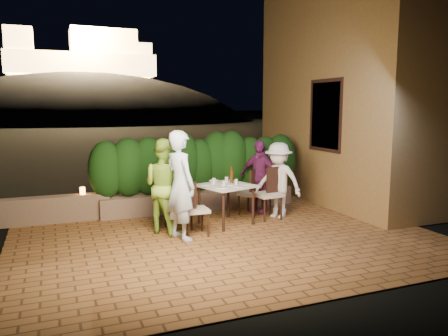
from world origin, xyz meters
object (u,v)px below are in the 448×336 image
chair_left_front (195,209)px  parapet_lamp (83,191)px  chair_right_back (251,193)px  chair_right_front (268,193)px  diner_green (164,186)px  dining_table (226,204)px  diner_purple (259,176)px  bowl (214,181)px  chair_left_back (178,202)px  diner_blue (180,185)px  beer_bottle (231,175)px  diner_white (278,180)px

chair_left_front → parapet_lamp: size_ratio=6.61×
chair_right_back → chair_right_front: bearing=77.6°
chair_right_front → diner_green: bearing=-1.2°
dining_table → diner_purple: 1.22m
bowl → chair_left_back: 0.90m
diner_blue → chair_left_front: bearing=-84.2°
diner_blue → beer_bottle: bearing=-77.7°
bowl → beer_bottle: bearing=-39.6°
beer_bottle → parapet_lamp: size_ratio=2.36×
dining_table → bowl: size_ratio=4.93×
beer_bottle → bowl: bearing=140.4°
diner_green → diner_purple: size_ratio=1.10×
chair_left_front → diner_purple: bearing=33.7°
chair_left_front → diner_white: bearing=17.8°
chair_right_front → diner_white: 0.34m
chair_left_front → diner_green: bearing=142.4°
chair_right_front → chair_left_back: bearing=-4.1°
chair_left_back → diner_green: size_ratio=0.60×
chair_left_back → diner_purple: (1.91, 0.61, 0.26)m
diner_blue → bowl: bearing=-63.0°
chair_right_back → chair_left_back: bearing=-15.7°
beer_bottle → parapet_lamp: bearing=154.5°
dining_table → parapet_lamp: 2.81m
chair_left_front → parapet_lamp: chair_left_front is taller
dining_table → beer_bottle: (0.14, 0.08, 0.54)m
bowl → parapet_lamp: (-2.35, 1.02, -0.20)m
bowl → diner_blue: size_ratio=0.10×
diner_green → parapet_lamp: 1.94m
chair_right_front → parapet_lamp: size_ratio=7.28×
parapet_lamp → diner_green: bearing=-48.5°
bowl → chair_right_back: size_ratio=0.19×
chair_left_front → chair_right_back: size_ratio=1.02×
diner_blue → diner_white: 2.30m
diner_blue → diner_purple: size_ratio=1.20×
beer_bottle → diner_blue: bearing=-150.3°
chair_right_front → chair_right_back: size_ratio=1.12×
diner_blue → diner_green: 0.52m
dining_table → diner_blue: (-1.05, -0.60, 0.53)m
chair_left_back → diner_blue: (-0.13, -0.60, 0.41)m
beer_bottle → chair_right_back: bearing=34.4°
bowl → chair_left_back: bearing=-159.3°
dining_table → parapet_lamp: bearing=151.7°
bowl → chair_right_back: 0.94m
chair_right_front → diner_green: (-2.10, -0.16, 0.32)m
chair_left_back → diner_white: 2.09m
diner_white → parapet_lamp: 3.83m
diner_blue → diner_green: bearing=-0.4°
beer_bottle → chair_right_front: size_ratio=0.32×
diner_purple → parapet_lamp: diner_purple is taller
bowl → chair_right_front: bearing=-13.8°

